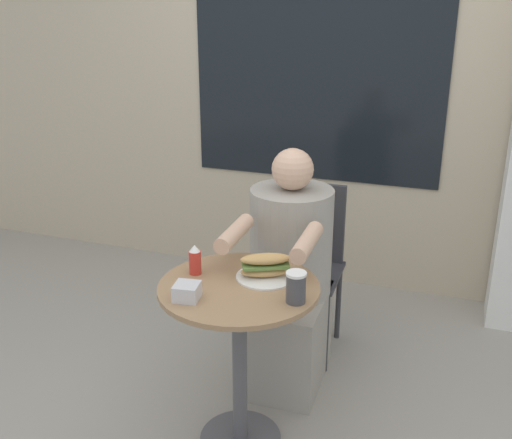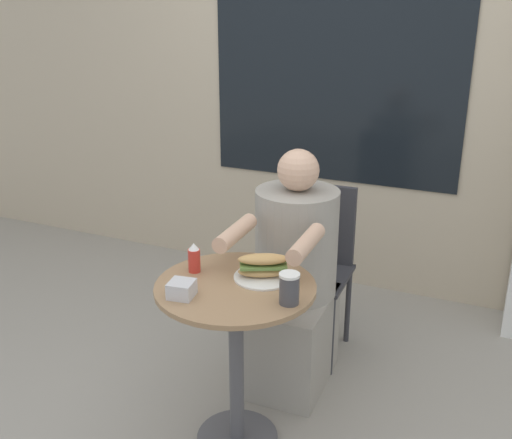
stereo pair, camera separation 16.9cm
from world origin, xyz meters
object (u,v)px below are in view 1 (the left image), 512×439
object	(u,v)px
sandwich_on_plate	(266,268)
drink_cup	(296,287)
diner_chair	(307,252)
cafe_table	(239,331)
seated_diner	(288,287)
condiment_bottle	(195,260)

from	to	relation	value
sandwich_on_plate	drink_cup	world-z (taller)	drink_cup
diner_chair	sandwich_on_plate	distance (m)	0.81
diner_chair	sandwich_on_plate	xyz separation A→B (m)	(0.03, -0.77, 0.25)
sandwich_on_plate	diner_chair	bearing A→B (deg)	92.57
cafe_table	diner_chair	size ratio (longest dim) A/B	0.84
seated_diner	drink_cup	distance (m)	0.67
seated_diner	drink_cup	size ratio (longest dim) A/B	9.75
seated_diner	condiment_bottle	size ratio (longest dim) A/B	9.35
diner_chair	condiment_bottle	xyz separation A→B (m)	(-0.24, -0.82, 0.27)
diner_chair	condiment_bottle	size ratio (longest dim) A/B	7.13
seated_diner	cafe_table	bearing A→B (deg)	83.14
drink_cup	condiment_bottle	bearing A→B (deg)	167.96
seated_diner	sandwich_on_plate	world-z (taller)	seated_diner
sandwich_on_plate	cafe_table	bearing A→B (deg)	-127.80
diner_chair	sandwich_on_plate	size ratio (longest dim) A/B	3.74
cafe_table	seated_diner	distance (m)	0.51
cafe_table	condiment_bottle	distance (m)	0.33
cafe_table	drink_cup	bearing A→B (deg)	-13.01
drink_cup	sandwich_on_plate	bearing A→B (deg)	137.68
cafe_table	condiment_bottle	size ratio (longest dim) A/B	5.97
cafe_table	seated_diner	bearing A→B (deg)	85.02
cafe_table	sandwich_on_plate	distance (m)	0.27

